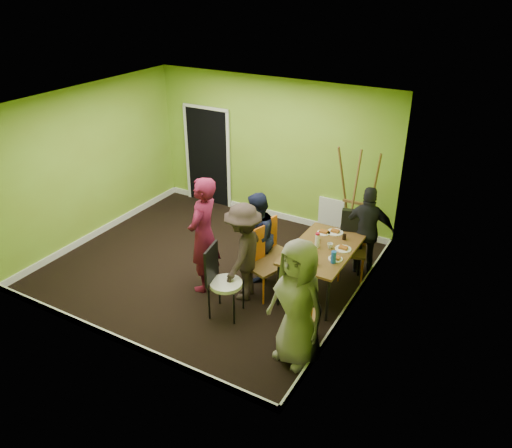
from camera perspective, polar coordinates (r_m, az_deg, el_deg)
The scene contains 28 objects.
ground at distance 8.59m, azimuth -5.32°, elevation -4.80°, with size 5.00×5.00×0.00m, color black.
room_walls at distance 8.16m, azimuth -5.58°, elevation 1.28°, with size 5.04×4.54×2.82m.
dining_table at distance 7.67m, azimuth 7.60°, elevation -3.11°, with size 0.90×1.50×0.75m.
chair_left_far at distance 7.94m, azimuth 1.97°, elevation -2.65°, with size 0.52×0.52×1.04m.
chair_left_near at distance 7.60m, azimuth 0.45°, elevation -4.04°, with size 0.55×0.55×1.06m.
chair_back_end at distance 8.20m, azimuth 11.19°, elevation -0.71°, with size 0.57×0.63×1.09m.
chair_front_end at distance 6.67m, azimuth 5.17°, elevation -10.10°, with size 0.42×0.42×0.90m.
chair_bentwood at distance 7.17m, azimuth -4.05°, elevation -6.17°, with size 0.50×0.49×1.09m.
easel at distance 8.83m, azimuth 11.41°, elevation 2.60°, with size 0.76×0.72×1.91m.
plate_near_left at distance 8.07m, azimuth 7.73°, elevation -1.00°, with size 0.22×0.22×0.01m, color white.
plate_near_right at distance 7.45m, azimuth 4.63°, elevation -3.40°, with size 0.23×0.23×0.01m, color white.
plate_far_back at distance 8.11m, azimuth 9.02°, elevation -0.93°, with size 0.26×0.26×0.01m, color white.
plate_far_front at distance 7.18m, azimuth 6.02°, elevation -4.75°, with size 0.23×0.23×0.01m, color white.
plate_wall_back at distance 7.66m, azimuth 9.93°, elevation -2.82°, with size 0.25×0.25×0.01m, color white.
plate_wall_front at distance 7.39m, azimuth 9.07°, elevation -3.96°, with size 0.21×0.21×0.01m, color white.
thermos at distance 7.61m, azimuth 7.02°, elevation -1.93°, with size 0.07×0.07×0.21m, color white.
blue_bottle at distance 7.25m, azimuth 8.85°, elevation -3.76°, with size 0.08×0.08×0.19m, color blue.
orange_bottle at distance 7.78m, azimuth 7.07°, elevation -1.82°, with size 0.04×0.04×0.08m, color orange.
glass_mid at distance 7.85m, azimuth 7.03°, elevation -1.51°, with size 0.07×0.07×0.08m, color black.
glass_back at distance 7.92m, azimuth 10.05°, elevation -1.47°, with size 0.06×0.06×0.09m, color black.
glass_front at distance 7.19m, azimuth 6.90°, elevation -4.32°, with size 0.06×0.06×0.10m, color black.
cup_a at distance 7.50m, azimuth 6.39°, elevation -2.92°, with size 0.12×0.12×0.09m, color white.
cup_b at distance 7.64m, azimuth 8.46°, elevation -2.48°, with size 0.09×0.09×0.08m, color white.
person_standing at distance 7.61m, azimuth -6.02°, elevation -1.25°, with size 0.68×0.44×1.86m, color #5C0F27.
person_left_far at distance 7.89m, azimuth 0.07°, elevation -1.54°, with size 0.72×0.56×1.48m, color #141933.
person_left_near at distance 7.42m, azimuth -1.45°, elevation -3.24°, with size 1.00×0.58×1.55m, color #2D231E.
person_back_end at distance 8.25m, azimuth 12.60°, elevation -0.79°, with size 0.89×0.37×1.51m, color black.
person_front_end at distance 6.23m, azimuth 4.79°, elevation -9.01°, with size 0.84×0.55×1.73m, color gray.
Camera 1 is at (4.27, -5.92, 4.53)m, focal length 35.00 mm.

